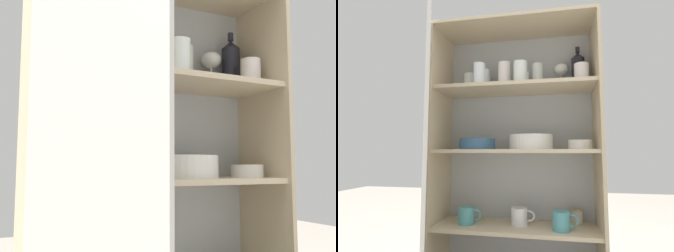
# 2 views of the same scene
# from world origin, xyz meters

# --- Properties ---
(cupboard_back_panel) EXTENTS (0.92, 0.02, 1.50)m
(cupboard_back_panel) POSITION_xyz_m (0.00, 0.31, 0.75)
(cupboard_back_panel) COLOR #B2B7BC
(cupboard_back_panel) RESTS_ON ground_plane
(cupboard_side_left) EXTENTS (0.02, 0.33, 1.50)m
(cupboard_side_left) POSITION_xyz_m (-0.45, 0.15, 0.75)
(cupboard_side_left) COLOR #CCB793
(cupboard_side_left) RESTS_ON ground_plane
(cupboard_side_right) EXTENTS (0.02, 0.33, 1.50)m
(cupboard_side_right) POSITION_xyz_m (0.45, 0.15, 0.75)
(cupboard_side_right) COLOR #CCB793
(cupboard_side_right) RESTS_ON ground_plane
(cupboard_top_panel) EXTENTS (0.92, 0.33, 0.02)m
(cupboard_top_panel) POSITION_xyz_m (0.00, 0.15, 1.51)
(cupboard_top_panel) COLOR #CCB793
(cupboard_top_panel) RESTS_ON cupboard_side_left
(shelf_board_lower) EXTENTS (0.89, 0.30, 0.02)m
(shelf_board_lower) POSITION_xyz_m (0.00, 0.15, 0.36)
(shelf_board_lower) COLOR beige
(shelf_board_middle) EXTENTS (0.89, 0.30, 0.02)m
(shelf_board_middle) POSITION_xyz_m (0.00, 0.15, 0.78)
(shelf_board_middle) COLOR beige
(shelf_board_upper) EXTENTS (0.89, 0.30, 0.02)m
(shelf_board_upper) POSITION_xyz_m (0.00, 0.15, 1.14)
(shelf_board_upper) COLOR beige
(cupboard_door) EXTENTS (0.23, 0.42, 1.50)m
(cupboard_door) POSITION_xyz_m (-0.35, -0.22, 0.75)
(cupboard_door) COLOR silver
(cupboard_door) RESTS_ON ground_plane
(tumbler_glass_0) EXTENTS (0.07, 0.07, 0.14)m
(tumbler_glass_0) POSITION_xyz_m (-0.06, 0.13, 1.22)
(tumbler_glass_0) COLOR silver
(tumbler_glass_0) RESTS_ON shelf_board_upper
(tumbler_glass_1) EXTENTS (0.08, 0.08, 0.13)m
(tumbler_glass_1) POSITION_xyz_m (0.04, 0.08, 1.21)
(tumbler_glass_1) COLOR white
(tumbler_glass_1) RESTS_ON shelf_board_upper
(tumbler_glass_2) EXTENTS (0.07, 0.07, 0.13)m
(tumbler_glass_2) POSITION_xyz_m (-0.19, 0.07, 1.21)
(tumbler_glass_2) COLOR white
(tumbler_glass_2) RESTS_ON shelf_board_upper
(tumbler_glass_3) EXTENTS (0.07, 0.07, 0.15)m
(tumbler_glass_3) POSITION_xyz_m (0.13, 0.21, 1.22)
(tumbler_glass_3) COLOR white
(tumbler_glass_3) RESTS_ON shelf_board_upper
(tumbler_glass_4) EXTENTS (0.06, 0.06, 0.10)m
(tumbler_glass_4) POSITION_xyz_m (0.05, 0.19, 1.20)
(tumbler_glass_4) COLOR white
(tumbler_glass_4) RESTS_ON shelf_board_upper
(tumbler_glass_5) EXTENTS (0.08, 0.08, 0.10)m
(tumbler_glass_5) POSITION_xyz_m (0.37, 0.11, 1.20)
(tumbler_glass_5) COLOR silver
(tumbler_glass_5) RESTS_ON shelf_board_upper
(tumbler_glass_6) EXTENTS (0.07, 0.07, 0.11)m
(tumbler_glass_6) POSITION_xyz_m (-0.29, 0.20, 1.20)
(tumbler_glass_6) COLOR white
(tumbler_glass_6) RESTS_ON shelf_board_upper
(tumbler_glass_7) EXTENTS (0.07, 0.07, 0.11)m
(tumbler_glass_7) POSITION_xyz_m (-0.19, 0.14, 1.20)
(tumbler_glass_7) COLOR white
(tumbler_glass_7) RESTS_ON shelf_board_upper
(tumbler_glass_8) EXTENTS (0.07, 0.07, 0.14)m
(tumbler_glass_8) POSITION_xyz_m (-0.20, 0.23, 1.22)
(tumbler_glass_8) COLOR silver
(tumbler_glass_8) RESTS_ON shelf_board_upper
(wine_glass_0) EXTENTS (0.08, 0.08, 0.15)m
(wine_glass_0) POSITION_xyz_m (0.27, 0.24, 1.26)
(wine_glass_0) COLOR white
(wine_glass_0) RESTS_ON shelf_board_upper
(wine_bottle) EXTENTS (0.08, 0.08, 0.25)m
(wine_bottle) POSITION_xyz_m (0.36, 0.23, 1.26)
(wine_bottle) COLOR black
(wine_bottle) RESTS_ON shelf_board_upper
(plate_stack_white) EXTENTS (0.25, 0.25, 0.08)m
(plate_stack_white) POSITION_xyz_m (0.09, 0.15, 0.83)
(plate_stack_white) COLOR silver
(plate_stack_white) RESTS_ON shelf_board_middle
(mixing_bowl_large) EXTENTS (0.20, 0.20, 0.06)m
(mixing_bowl_large) POSITION_xyz_m (-0.22, 0.12, 0.82)
(mixing_bowl_large) COLOR #33567A
(mixing_bowl_large) RESTS_ON shelf_board_middle
(serving_bowl_small) EXTENTS (0.13, 0.13, 0.05)m
(serving_bowl_small) POSITION_xyz_m (0.36, 0.13, 0.82)
(serving_bowl_small) COLOR silver
(serving_bowl_small) RESTS_ON shelf_board_middle
(coffee_mug_primary) EXTENTS (0.13, 0.09, 0.09)m
(coffee_mug_primary) POSITION_xyz_m (-0.27, 0.12, 0.42)
(coffee_mug_primary) COLOR teal
(coffee_mug_primary) RESTS_ON shelf_board_lower
(coffee_mug_extra_1) EXTENTS (0.13, 0.09, 0.10)m
(coffee_mug_extra_1) POSITION_xyz_m (0.02, 0.15, 0.42)
(coffee_mug_extra_1) COLOR white
(coffee_mug_extra_1) RESTS_ON shelf_board_lower
(coffee_mug_extra_2) EXTENTS (0.13, 0.09, 0.10)m
(coffee_mug_extra_2) POSITION_xyz_m (0.25, 0.09, 0.42)
(coffee_mug_extra_2) COLOR teal
(coffee_mug_extra_2) RESTS_ON shelf_board_lower
(storage_jar) EXTENTS (0.07, 0.07, 0.08)m
(storage_jar) POSITION_xyz_m (0.34, 0.24, 0.41)
(storage_jar) COLOR beige
(storage_jar) RESTS_ON shelf_board_lower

